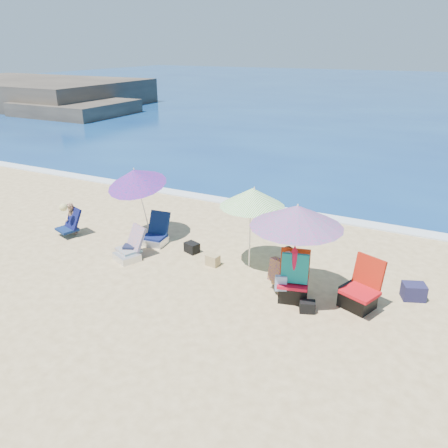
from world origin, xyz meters
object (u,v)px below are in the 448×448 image
at_px(person_center, 286,273).
at_px(person_left, 71,219).
at_px(umbrella_blue, 136,177).
at_px(chair_navy, 156,236).
at_px(umbrella_turquoise, 297,216).
at_px(camp_chair_left, 359,293).
at_px(chair_rainbow, 130,251).
at_px(furled_umbrella, 294,272).
at_px(camp_chair_right, 293,283).
at_px(umbrella_striped, 252,197).

bearing_deg(person_center, person_left, 176.81).
distance_m(umbrella_blue, chair_navy, 1.49).
bearing_deg(umbrella_turquoise, camp_chair_left, 12.60).
xyz_separation_m(chair_rainbow, camp_chair_left, (5.07, 0.26, 0.11)).
xyz_separation_m(furled_umbrella, chair_rainbow, (-3.93, 0.16, -0.47)).
height_order(umbrella_turquoise, person_left, umbrella_turquoise).
bearing_deg(furled_umbrella, chair_rainbow, 177.72).
bearing_deg(umbrella_blue, chair_navy, -3.82).
height_order(camp_chair_right, person_left, camp_chair_right).
bearing_deg(umbrella_striped, umbrella_blue, 177.93).
height_order(chair_rainbow, camp_chair_right, camp_chair_right).
distance_m(furled_umbrella, camp_chair_right, 0.33).
height_order(chair_navy, camp_chair_left, camp_chair_left).
distance_m(umbrella_striped, chair_navy, 2.93).
xyz_separation_m(chair_navy, chair_rainbow, (-0.05, -0.96, -0.01)).
distance_m(umbrella_striped, camp_chair_left, 2.84).
xyz_separation_m(furled_umbrella, person_left, (-6.12, 0.62, -0.25)).
bearing_deg(chair_navy, umbrella_turquoise, -14.23).
bearing_deg(person_center, chair_rainbow, -177.88).
xyz_separation_m(camp_chair_left, person_left, (-7.27, 0.20, 0.11)).
relative_size(umbrella_blue, furled_umbrella, 1.61).
bearing_deg(umbrella_turquoise, chair_navy, 165.77).
bearing_deg(umbrella_striped, person_left, -174.99).
bearing_deg(chair_rainbow, umbrella_striped, 18.70).
height_order(chair_navy, person_center, person_center).
bearing_deg(umbrella_striped, umbrella_turquoise, -35.53).
bearing_deg(camp_chair_right, umbrella_striped, 144.37).
bearing_deg(umbrella_turquoise, furled_umbrella, -70.06).
bearing_deg(umbrella_blue, furled_umbrella, -14.75).
relative_size(chair_navy, chair_rainbow, 0.86).
xyz_separation_m(umbrella_blue, chair_rainbow, (0.46, -1.00, -1.41)).
height_order(furled_umbrella, chair_rainbow, furled_umbrella).
distance_m(umbrella_striped, chair_rainbow, 3.11).
xyz_separation_m(umbrella_turquoise, umbrella_striped, (-1.25, 0.89, -0.11)).
bearing_deg(umbrella_turquoise, umbrella_blue, 166.97).
relative_size(chair_rainbow, person_left, 0.94).
height_order(umbrella_striped, person_center, umbrella_striped).
xyz_separation_m(camp_chair_right, person_left, (-6.09, 0.49, 0.05)).
bearing_deg(person_center, umbrella_striped, 144.92).
bearing_deg(umbrella_striped, camp_chair_left, -14.29).
bearing_deg(person_left, camp_chair_right, -4.56).
xyz_separation_m(umbrella_striped, camp_chair_right, (1.27, -0.91, -1.23)).
relative_size(umbrella_striped, camp_chair_left, 1.83).
xyz_separation_m(furled_umbrella, camp_chair_right, (-0.04, 0.14, -0.30)).
height_order(umbrella_blue, furled_umbrella, umbrella_blue).
distance_m(camp_chair_left, camp_chair_right, 1.22).
bearing_deg(chair_navy, furled_umbrella, -16.13).
bearing_deg(person_center, furled_umbrella, -51.38).
relative_size(furled_umbrella, chair_rainbow, 1.41).
xyz_separation_m(chair_rainbow, person_center, (3.69, 0.14, 0.27)).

